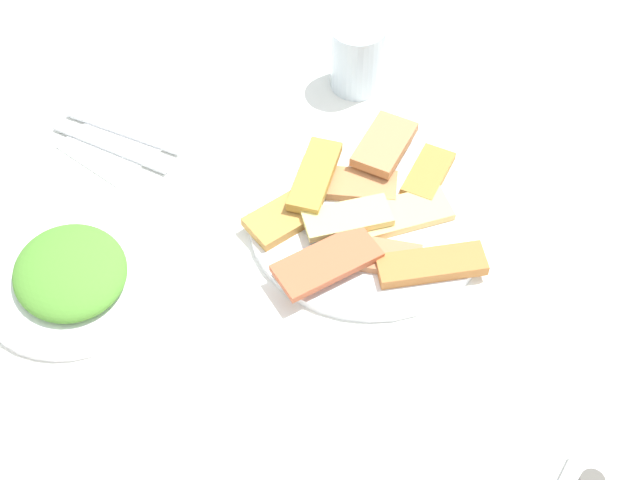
{
  "coord_description": "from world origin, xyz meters",
  "views": [
    {
      "loc": [
        -0.32,
        0.6,
        1.69
      ],
      "look_at": [
        -0.02,
        -0.05,
        0.77
      ],
      "focal_mm": 51.54,
      "sensor_mm": 36.0,
      "label": 1
    }
  ],
  "objects_px": {
    "salad_plate_greens": "(71,275)",
    "fork": "(124,131)",
    "paper_napkin": "(118,141)",
    "pide_platter": "(368,216)",
    "spoon": "(110,148)",
    "dining_table": "(288,311)",
    "drinking_glass": "(357,56)"
  },
  "relations": [
    {
      "from": "pide_platter",
      "to": "drinking_glass",
      "type": "relative_size",
      "value": 3.14
    },
    {
      "from": "drinking_glass",
      "to": "paper_napkin",
      "type": "relative_size",
      "value": 0.85
    },
    {
      "from": "pide_platter",
      "to": "salad_plate_greens",
      "type": "height_order",
      "value": "pide_platter"
    },
    {
      "from": "salad_plate_greens",
      "to": "drinking_glass",
      "type": "xyz_separation_m",
      "value": [
        -0.19,
        -0.48,
        0.04
      ]
    },
    {
      "from": "salad_plate_greens",
      "to": "paper_napkin",
      "type": "distance_m",
      "value": 0.25
    },
    {
      "from": "dining_table",
      "to": "paper_napkin",
      "type": "distance_m",
      "value": 0.35
    },
    {
      "from": "drinking_glass",
      "to": "fork",
      "type": "relative_size",
      "value": 0.57
    },
    {
      "from": "salad_plate_greens",
      "to": "fork",
      "type": "xyz_separation_m",
      "value": [
        0.08,
        -0.25,
        -0.01
      ]
    },
    {
      "from": "pide_platter",
      "to": "fork",
      "type": "height_order",
      "value": "pide_platter"
    },
    {
      "from": "dining_table",
      "to": "salad_plate_greens",
      "type": "xyz_separation_m",
      "value": [
        0.24,
        0.12,
        0.1
      ]
    },
    {
      "from": "pide_platter",
      "to": "spoon",
      "type": "bearing_deg",
      "value": 4.26
    },
    {
      "from": "salad_plate_greens",
      "to": "drinking_glass",
      "type": "height_order",
      "value": "drinking_glass"
    },
    {
      "from": "drinking_glass",
      "to": "fork",
      "type": "height_order",
      "value": "drinking_glass"
    },
    {
      "from": "pide_platter",
      "to": "fork",
      "type": "xyz_separation_m",
      "value": [
        0.38,
        -0.01,
        -0.01
      ]
    },
    {
      "from": "salad_plate_greens",
      "to": "paper_napkin",
      "type": "xyz_separation_m",
      "value": [
        0.08,
        -0.23,
        -0.01
      ]
    },
    {
      "from": "fork",
      "to": "spoon",
      "type": "distance_m",
      "value": 0.04
    },
    {
      "from": "salad_plate_greens",
      "to": "drinking_glass",
      "type": "relative_size",
      "value": 2.2
    },
    {
      "from": "pide_platter",
      "to": "spoon",
      "type": "height_order",
      "value": "pide_platter"
    },
    {
      "from": "dining_table",
      "to": "drinking_glass",
      "type": "xyz_separation_m",
      "value": [
        0.06,
        -0.37,
        0.13
      ]
    },
    {
      "from": "pide_platter",
      "to": "paper_napkin",
      "type": "xyz_separation_m",
      "value": [
        0.38,
        0.01,
        -0.01
      ]
    },
    {
      "from": "dining_table",
      "to": "pide_platter",
      "type": "bearing_deg",
      "value": -116.02
    },
    {
      "from": "dining_table",
      "to": "salad_plate_greens",
      "type": "height_order",
      "value": "salad_plate_greens"
    },
    {
      "from": "salad_plate_greens",
      "to": "paper_napkin",
      "type": "height_order",
      "value": "salad_plate_greens"
    },
    {
      "from": "fork",
      "to": "spoon",
      "type": "relative_size",
      "value": 0.97
    },
    {
      "from": "salad_plate_greens",
      "to": "paper_napkin",
      "type": "bearing_deg",
      "value": -71.21
    },
    {
      "from": "paper_napkin",
      "to": "salad_plate_greens",
      "type": "bearing_deg",
      "value": 108.79
    },
    {
      "from": "spoon",
      "to": "dining_table",
      "type": "bearing_deg",
      "value": 166.4
    },
    {
      "from": "drinking_glass",
      "to": "fork",
      "type": "distance_m",
      "value": 0.36
    },
    {
      "from": "fork",
      "to": "spoon",
      "type": "bearing_deg",
      "value": 90.41
    },
    {
      "from": "drinking_glass",
      "to": "paper_napkin",
      "type": "height_order",
      "value": "drinking_glass"
    },
    {
      "from": "dining_table",
      "to": "drinking_glass",
      "type": "distance_m",
      "value": 0.39
    },
    {
      "from": "paper_napkin",
      "to": "spoon",
      "type": "height_order",
      "value": "spoon"
    }
  ]
}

